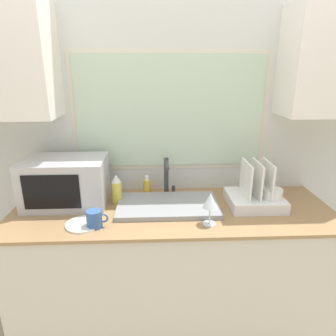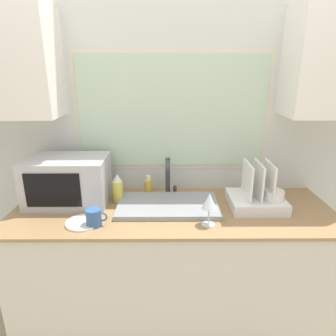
# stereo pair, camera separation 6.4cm
# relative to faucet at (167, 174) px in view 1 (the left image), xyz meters

# --- Properties ---
(countertop) EXTENTS (2.00, 0.70, 0.90)m
(countertop) POSITION_rel_faucet_xyz_m (0.03, -0.20, -0.61)
(countertop) COLOR beige
(countertop) RESTS_ON ground_plane
(wall_back) EXTENTS (6.00, 0.38, 2.60)m
(wall_back) POSITION_rel_faucet_xyz_m (0.03, 0.12, 0.34)
(wall_back) COLOR silver
(wall_back) RESTS_ON ground_plane
(sink_basin) EXTENTS (0.63, 0.37, 0.03)m
(sink_basin) POSITION_rel_faucet_xyz_m (-0.00, -0.19, -0.14)
(sink_basin) COLOR gray
(sink_basin) RESTS_ON countertop
(faucet) EXTENTS (0.08, 0.19, 0.26)m
(faucet) POSITION_rel_faucet_xyz_m (0.00, 0.00, 0.00)
(faucet) COLOR #333338
(faucet) RESTS_ON countertop
(microwave) EXTENTS (0.51, 0.34, 0.30)m
(microwave) POSITION_rel_faucet_xyz_m (-0.65, -0.10, -0.01)
(microwave) COLOR #B2B2B7
(microwave) RESTS_ON countertop
(dish_rack) EXTENTS (0.34, 0.31, 0.29)m
(dish_rack) POSITION_rel_faucet_xyz_m (0.56, -0.18, -0.09)
(dish_rack) COLOR white
(dish_rack) RESTS_ON countertop
(spray_bottle) EXTENTS (0.07, 0.07, 0.19)m
(spray_bottle) POSITION_rel_faucet_xyz_m (-0.33, -0.10, -0.06)
(spray_bottle) COLOR #D8CC4C
(spray_bottle) RESTS_ON countertop
(soap_bottle) EXTENTS (0.05, 0.05, 0.13)m
(soap_bottle) POSITION_rel_faucet_xyz_m (-0.14, 0.03, -0.10)
(soap_bottle) COLOR gold
(soap_bottle) RESTS_ON countertop
(mug_near_sink) EXTENTS (0.12, 0.09, 0.10)m
(mug_near_sink) POSITION_rel_faucet_xyz_m (-0.42, -0.42, -0.11)
(mug_near_sink) COLOR #335999
(mug_near_sink) RESTS_ON countertop
(wine_glass) EXTENTS (0.08, 0.08, 0.19)m
(wine_glass) POSITION_rel_faucet_xyz_m (0.22, -0.41, -0.02)
(wine_glass) COLOR silver
(wine_glass) RESTS_ON countertop
(small_plate) EXTENTS (0.20, 0.20, 0.01)m
(small_plate) POSITION_rel_faucet_xyz_m (-0.48, -0.39, -0.15)
(small_plate) COLOR white
(small_plate) RESTS_ON countertop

